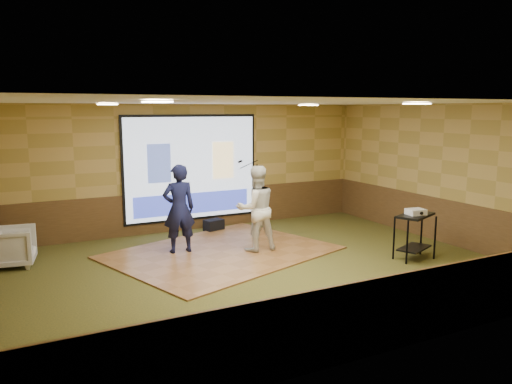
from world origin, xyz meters
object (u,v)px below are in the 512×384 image
player_right (256,208)px  banquet_chair (12,247)px  mic_stand (255,206)px  player_left (179,209)px  projector (416,212)px  dance_floor (222,252)px  av_table (415,228)px  duffel_bag (214,225)px  projector_screen (192,169)px

player_right → banquet_chair: (-4.47, 1.18, -0.53)m
player_right → mic_stand: 2.42m
player_left → projector: 4.61m
mic_stand → banquet_chair: (-5.53, -0.96, -0.13)m
dance_floor → player_right: (0.68, -0.21, 0.88)m
player_left → mic_stand: 2.98m
av_table → projector: projector is taller
mic_stand → projector: bearing=-83.5°
player_right → duffel_bag: player_right is taller
projector → mic_stand: size_ratio=0.20×
projector_screen → player_right: bearing=-78.3°
projector_screen → banquet_chair: 4.30m
banquet_chair → duffel_bag: bearing=-69.5°
player_left → duffel_bag: player_left is taller
dance_floor → av_table: av_table is taller
player_left → duffel_bag: (1.33, 1.46, -0.78)m
av_table → player_left: bearing=148.2°
mic_stand → duffel_bag: (-1.16, -0.11, -0.36)m
player_left → banquet_chair: 3.14m
projector → banquet_chair: (-6.93, 3.07, -0.58)m
player_right → mic_stand: bearing=-112.8°
dance_floor → projector: 3.89m
player_right → projector: size_ratio=5.31×
av_table → mic_stand: bearing=109.7°
player_left → duffel_bag: size_ratio=4.05×
player_left → banquet_chair: size_ratio=2.21×
player_right → mic_stand: size_ratio=1.04×
projector_screen → duffel_bag: bearing=-43.0°
projector_screen → player_left: 2.12m
projector_screen → dance_floor: size_ratio=0.79×
player_right → projector: player_right is taller
projector_screen → player_right: (0.50, -2.40, -0.58)m
player_right → duffel_bag: bearing=-83.5°
mic_stand → projector_screen: bearing=157.9°
dance_floor → projector_screen: bearing=85.3°
av_table → banquet_chair: 7.60m
projector → duffel_bag: size_ratio=0.74×
dance_floor → player_left: size_ratio=2.34×
player_right → projector: (2.47, -1.89, 0.05)m
projector_screen → projector: size_ratio=10.14×
dance_floor → projector: projector is taller
player_left → banquet_chair: player_left is taller
banquet_chair → mic_stand: bearing=-70.7°
dance_floor → projector: bearing=-33.6°
av_table → duffel_bag: (-2.60, 3.89, -0.47)m
projector_screen → mic_stand: 1.86m
player_left → av_table: player_left is taller
projector → duffel_bag: projector is taller
mic_stand → banquet_chair: bearing=177.1°
dance_floor → av_table: size_ratio=4.69×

